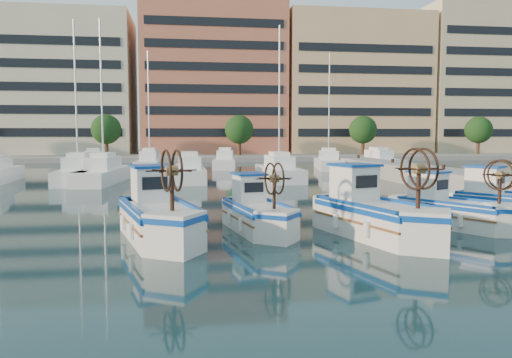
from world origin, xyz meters
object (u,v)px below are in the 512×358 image
at_px(fishing_boat_e, 510,202).
at_px(fishing_boat_b, 257,211).
at_px(fishing_boat_a, 158,214).
at_px(fishing_boat_c, 374,212).
at_px(fishing_boat_d, 451,208).

bearing_deg(fishing_boat_e, fishing_boat_b, 146.20).
height_order(fishing_boat_a, fishing_boat_c, fishing_boat_c).
bearing_deg(fishing_boat_e, fishing_boat_c, 161.60).
xyz_separation_m(fishing_boat_b, fishing_boat_c, (3.69, -1.59, 0.14)).
bearing_deg(fishing_boat_c, fishing_boat_b, 140.55).
height_order(fishing_boat_a, fishing_boat_e, fishing_boat_a).
xyz_separation_m(fishing_boat_a, fishing_boat_d, (10.59, 0.69, -0.12)).
height_order(fishing_boat_d, fishing_boat_e, fishing_boat_e).
relative_size(fishing_boat_a, fishing_boat_c, 0.99).
xyz_separation_m(fishing_boat_c, fishing_boat_d, (3.50, 1.35, -0.13)).
relative_size(fishing_boat_a, fishing_boat_b, 1.19).
distance_m(fishing_boat_d, fishing_boat_e, 3.24).
distance_m(fishing_boat_b, fishing_boat_d, 7.20).
bearing_deg(fishing_boat_a, fishing_boat_d, -10.94).
distance_m(fishing_boat_b, fishing_boat_c, 4.02).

